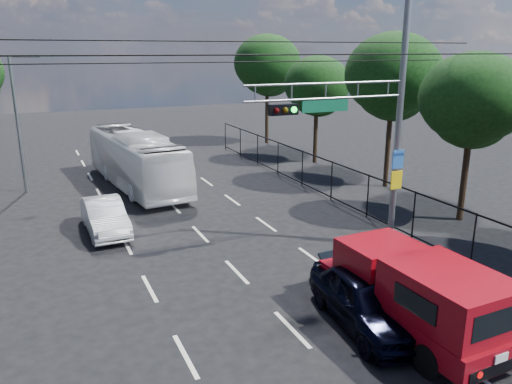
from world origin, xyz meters
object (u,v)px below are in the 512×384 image
white_bus (136,160)px  white_van (105,216)px  red_pickup (413,292)px  navy_hatchback (366,300)px  signal_mast (373,111)px

white_bus → white_van: size_ratio=2.57×
red_pickup → white_bus: 18.48m
red_pickup → navy_hatchback: size_ratio=1.36×
red_pickup → white_bus: (-3.69, 18.11, 0.33)m
red_pickup → navy_hatchback: 1.28m
red_pickup → white_van: 12.93m
red_pickup → navy_hatchback: red_pickup is taller
navy_hatchback → white_bus: white_bus is taller
white_bus → white_van: white_bus is taller
signal_mast → red_pickup: signal_mast is taller
red_pickup → white_van: red_pickup is taller
signal_mast → white_bus: bearing=115.6°
white_bus → white_van: 7.43m
white_bus → white_van: bearing=-117.6°
white_bus → red_pickup: bearing=-84.7°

